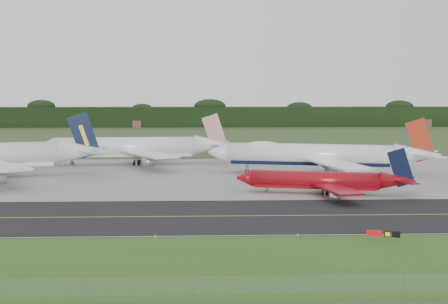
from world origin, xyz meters
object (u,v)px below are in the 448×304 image
(jet_red_737, at_px, (325,181))
(taxiway_sign, at_px, (383,234))
(jet_star_tail, at_px, (136,148))
(jet_ba_747, at_px, (317,155))

(jet_red_737, xyz_separation_m, taxiway_sign, (0.26, -43.53, -1.77))
(jet_red_737, relative_size, jet_star_tail, 0.66)
(jet_red_737, distance_m, jet_star_tail, 73.68)
(jet_ba_747, relative_size, taxiway_sign, 12.94)
(jet_red_737, bearing_deg, taxiway_sign, -89.66)
(jet_star_tail, bearing_deg, jet_ba_747, -25.71)
(jet_red_737, distance_m, taxiway_sign, 43.56)
(jet_star_tail, xyz_separation_m, taxiway_sign, (47.72, -99.84, -4.06))
(jet_ba_747, bearing_deg, jet_red_737, -97.72)
(jet_ba_747, distance_m, taxiway_sign, 75.16)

